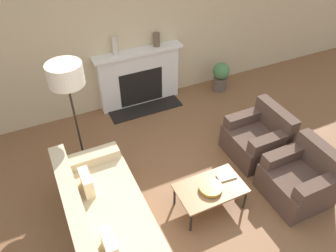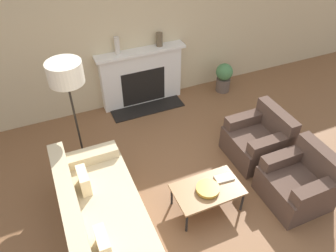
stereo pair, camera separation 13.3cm
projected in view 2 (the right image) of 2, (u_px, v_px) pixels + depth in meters
ground_plane at (195, 201)px, 4.61m from camera, size 18.00×18.00×0.00m
wall_back at (127, 30)px, 5.63m from camera, size 18.00×0.06×2.90m
fireplace at (142, 78)px, 6.16m from camera, size 1.66×0.59×1.11m
couch at (103, 221)px, 4.00m from camera, size 0.93×2.11×0.83m
armchair_near at (299, 183)px, 4.47m from camera, size 0.81×0.81×0.81m
armchair_far at (258, 140)px, 5.14m from camera, size 0.81×0.81×0.81m
coffee_table at (208, 190)px, 4.32m from camera, size 0.91×0.55×0.38m
bowl at (208, 189)px, 4.25m from camera, size 0.31×0.31×0.06m
book at (224, 178)px, 4.43m from camera, size 0.27×0.17×0.02m
floor_lamp at (67, 81)px, 4.23m from camera, size 0.46×0.46×1.78m
mantel_vase_left at (117, 46)px, 5.58m from camera, size 0.09×0.09×0.31m
mantel_vase_center_left at (159, 39)px, 5.84m from camera, size 0.12×0.12×0.24m
potted_plant at (224, 77)px, 6.60m from camera, size 0.34×0.34×0.60m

